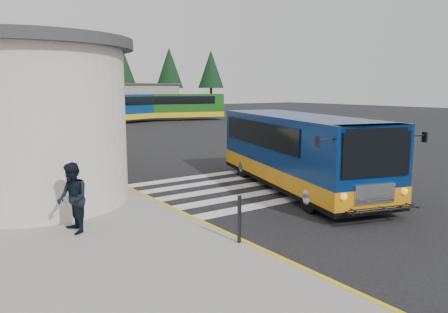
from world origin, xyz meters
TOP-DOWN VIEW (x-y plane):
  - ground at (0.00, 0.00)m, footprint 140.00×140.00m
  - curb_strip at (-4.05, 4.00)m, footprint 0.12×34.00m
  - crosswalk at (-0.50, -0.80)m, footprint 8.00×5.35m
  - depot_building at (6.00, 42.00)m, footprint 26.40×8.40m
  - tree_line at (6.29, 50.00)m, footprint 58.40×4.40m
  - transit_bus at (1.05, -2.24)m, footprint 5.20×9.50m
  - pedestrian_a at (-6.02, -0.81)m, footprint 0.40×0.59m
  - pedestrian_b at (-7.00, -2.95)m, footprint 0.65×0.83m
  - bollard at (-4.20, -5.75)m, footprint 0.09×0.09m
  - far_bus_a at (8.40, 30.02)m, footprint 10.14×5.47m
  - far_bus_b at (14.39, 29.94)m, footprint 10.17×5.15m

SIDE VIEW (x-z plane):
  - ground at x=0.00m, z-range 0.00..0.00m
  - crosswalk at x=-0.50m, z-range 0.00..0.01m
  - curb_strip at x=-4.05m, z-range 0.00..0.16m
  - bollard at x=-4.20m, z-range 0.15..1.22m
  - pedestrian_a at x=-6.02m, z-range 0.15..1.70m
  - pedestrian_b at x=-7.00m, z-range 0.15..1.83m
  - transit_bus at x=1.05m, z-range -0.06..2.55m
  - far_bus_a at x=8.40m, z-range 0.38..2.90m
  - far_bus_b at x=14.39m, z-range 0.38..2.91m
  - depot_building at x=6.00m, z-range 0.01..4.21m
  - tree_line at x=6.29m, z-range 1.77..11.77m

